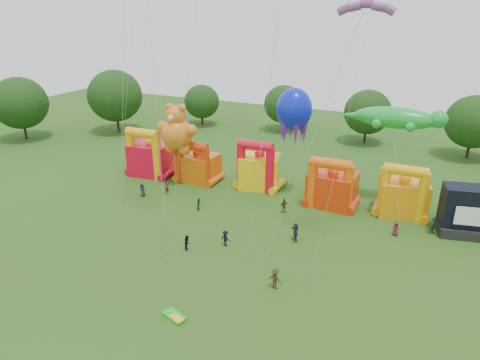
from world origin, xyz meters
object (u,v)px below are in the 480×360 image
at_px(teddy_bear_kite, 176,138).
at_px(spectator_0, 142,190).
at_px(bouncy_castle_0, 150,157).
at_px(gecko_kite, 396,157).
at_px(spectator_4, 284,206).
at_px(bouncy_castle_2, 259,169).
at_px(octopus_kite, 293,121).

relative_size(teddy_bear_kite, spectator_0, 6.38).
xyz_separation_m(bouncy_castle_0, spectator_0, (3.66, -7.01, -1.86)).
height_order(bouncy_castle_0, gecko_kite, gecko_kite).
bearing_deg(teddy_bear_kite, spectator_4, -8.78).
distance_m(bouncy_castle_2, spectator_4, 8.52).
bearing_deg(spectator_4, bouncy_castle_2, -87.53).
distance_m(gecko_kite, spectator_4, 14.08).
relative_size(bouncy_castle_2, spectator_0, 3.88).
xyz_separation_m(bouncy_castle_0, bouncy_castle_2, (16.18, 2.01, -0.13)).
bearing_deg(octopus_kite, bouncy_castle_2, 177.54).
bearing_deg(spectator_4, gecko_kite, 167.21).
xyz_separation_m(bouncy_castle_2, spectator_0, (-12.52, -9.02, -1.72)).
bearing_deg(teddy_bear_kite, bouncy_castle_0, 164.82).
distance_m(bouncy_castle_0, gecko_kite, 33.51).
relative_size(bouncy_castle_2, teddy_bear_kite, 0.61).
height_order(gecko_kite, spectator_0, gecko_kite).
bearing_deg(gecko_kite, bouncy_castle_2, -179.85).
height_order(teddy_bear_kite, spectator_0, teddy_bear_kite).
height_order(bouncy_castle_0, spectator_4, bouncy_castle_0).
bearing_deg(spectator_4, spectator_0, -31.94).
height_order(bouncy_castle_0, octopus_kite, octopus_kite).
bearing_deg(bouncy_castle_2, bouncy_castle_0, -172.93).
bearing_deg(gecko_kite, octopus_kite, -178.89).
distance_m(gecko_kite, spectator_0, 31.46).
relative_size(octopus_kite, spectator_4, 7.57).
bearing_deg(bouncy_castle_2, gecko_kite, 0.15).
xyz_separation_m(bouncy_castle_0, gecko_kite, (33.20, 2.05, 4.05)).
height_order(bouncy_castle_0, spectator_0, bouncy_castle_0).
bearing_deg(gecko_kite, spectator_0, -162.95).
height_order(bouncy_castle_2, teddy_bear_kite, teddy_bear_kite).
distance_m(bouncy_castle_0, spectator_0, 8.12).
xyz_separation_m(teddy_bear_kite, octopus_kite, (15.22, 3.31, 3.19)).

